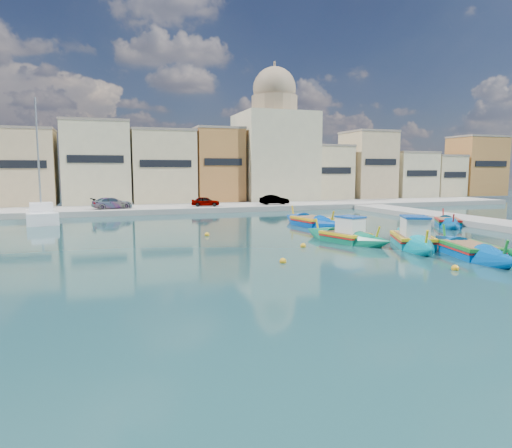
{
  "coord_description": "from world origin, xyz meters",
  "views": [
    {
      "loc": [
        -13.13,
        -21.11,
        4.83
      ],
      "look_at": [
        -4.07,
        6.0,
        1.4
      ],
      "focal_mm": 32.0,
      "sensor_mm": 36.0,
      "label": 1
    }
  ],
  "objects": [
    {
      "name": "luzzu_cyan_mid",
      "position": [
        14.92,
        10.66,
        0.23
      ],
      "size": [
        5.55,
        7.32,
        2.23
      ],
      "color": "#00559E",
      "rests_on": "ground"
    },
    {
      "name": "luzzu_turquoise_cabin",
      "position": [
        5.32,
        2.8,
        0.36
      ],
      "size": [
        5.79,
        9.41,
        3.02
      ],
      "color": "#00879B",
      "rests_on": "ground"
    },
    {
      "name": "ground",
      "position": [
        0.0,
        0.0,
        0.0
      ],
      "size": [
        160.0,
        160.0,
        0.0
      ],
      "primitive_type": "plane",
      "color": "#122D37",
      "rests_on": "ground"
    },
    {
      "name": "luzzu_blue_cabin",
      "position": [
        2.12,
        5.61,
        0.33
      ],
      "size": [
        4.05,
        7.86,
        2.71
      ],
      "color": "#0A704F",
      "rests_on": "ground"
    },
    {
      "name": "north_quay",
      "position": [
        0.0,
        32.0,
        0.3
      ],
      "size": [
        80.0,
        8.0,
        0.6
      ],
      "primitive_type": "cube",
      "color": "gray",
      "rests_on": "ground"
    },
    {
      "name": "parked_cars",
      "position": [
        -4.79,
        30.5,
        1.19
      ],
      "size": [
        22.84,
        2.61,
        1.24
      ],
      "color": "#4C1919",
      "rests_on": "north_quay"
    },
    {
      "name": "church_block",
      "position": [
        10.0,
        40.0,
        8.41
      ],
      "size": [
        10.0,
        10.0,
        19.1
      ],
      "color": "beige",
      "rests_on": "ground"
    },
    {
      "name": "luzzu_green",
      "position": [
        3.74,
        14.36,
        0.28
      ],
      "size": [
        3.46,
        8.64,
        2.65
      ],
      "color": "#003FA5",
      "rests_on": "ground"
    },
    {
      "name": "mooring_buoys",
      "position": [
        1.52,
        4.97,
        0.08
      ],
      "size": [
        17.59,
        20.73,
        0.36
      ],
      "color": "gold",
      "rests_on": "ground"
    },
    {
      "name": "luzzu_blue_south",
      "position": [
        6.16,
        -1.16,
        0.26
      ],
      "size": [
        4.11,
        8.98,
        2.53
      ],
      "color": "#004FA9",
      "rests_on": "ground"
    },
    {
      "name": "north_townhouses",
      "position": [
        6.68,
        39.36,
        5.0
      ],
      "size": [
        83.2,
        7.87,
        10.19
      ],
      "color": "beige",
      "rests_on": "ground"
    },
    {
      "name": "yacht_north",
      "position": [
        -18.88,
        26.23,
        0.48
      ],
      "size": [
        3.87,
        9.36,
        12.13
      ],
      "color": "white",
      "rests_on": "ground"
    }
  ]
}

